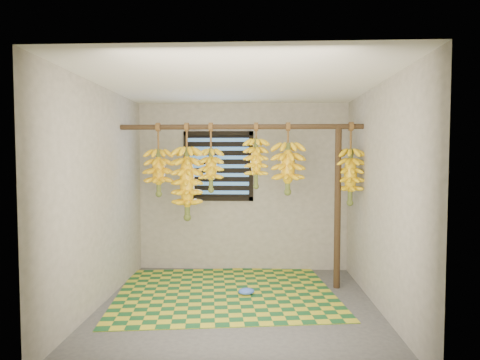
{
  "coord_description": "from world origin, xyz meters",
  "views": [
    {
      "loc": [
        0.2,
        -4.26,
        1.6
      ],
      "look_at": [
        0.0,
        0.55,
        1.35
      ],
      "focal_mm": 30.0,
      "sensor_mm": 36.0,
      "label": 1
    }
  ],
  "objects_px": {
    "banana_bunch_c": "(211,170)",
    "banana_bunch_e": "(288,168)",
    "banana_bunch_f": "(350,176)",
    "banana_bunch_a": "(159,172)",
    "woven_mat": "(226,292)",
    "banana_bunch_d": "(256,163)",
    "plastic_bag": "(246,291)",
    "banana_bunch_b": "(187,183)",
    "support_post": "(338,208)"
  },
  "relations": [
    {
      "from": "banana_bunch_e",
      "to": "woven_mat",
      "type": "bearing_deg",
      "value": -162.41
    },
    {
      "from": "banana_bunch_a",
      "to": "banana_bunch_d",
      "type": "height_order",
      "value": "same"
    },
    {
      "from": "banana_bunch_a",
      "to": "banana_bunch_e",
      "type": "distance_m",
      "value": 1.61
    },
    {
      "from": "banana_bunch_b",
      "to": "plastic_bag",
      "type": "bearing_deg",
      "value": -24.04
    },
    {
      "from": "woven_mat",
      "to": "banana_bunch_d",
      "type": "height_order",
      "value": "banana_bunch_d"
    },
    {
      "from": "support_post",
      "to": "banana_bunch_a",
      "type": "xyz_separation_m",
      "value": [
        -2.23,
        0.0,
        0.44
      ]
    },
    {
      "from": "woven_mat",
      "to": "banana_bunch_f",
      "type": "distance_m",
      "value": 2.07
    },
    {
      "from": "woven_mat",
      "to": "banana_bunch_c",
      "type": "relative_size",
      "value": 2.98
    },
    {
      "from": "banana_bunch_b",
      "to": "banana_bunch_c",
      "type": "height_order",
      "value": "same"
    },
    {
      "from": "support_post",
      "to": "banana_bunch_a",
      "type": "relative_size",
      "value": 2.21
    },
    {
      "from": "banana_bunch_c",
      "to": "banana_bunch_e",
      "type": "bearing_deg",
      "value": 0.0
    },
    {
      "from": "plastic_bag",
      "to": "banana_bunch_b",
      "type": "distance_m",
      "value": 1.5
    },
    {
      "from": "banana_bunch_d",
      "to": "banana_bunch_e",
      "type": "height_order",
      "value": "same"
    },
    {
      "from": "support_post",
      "to": "banana_bunch_e",
      "type": "height_order",
      "value": "banana_bunch_e"
    },
    {
      "from": "banana_bunch_a",
      "to": "banana_bunch_f",
      "type": "distance_m",
      "value": 2.38
    },
    {
      "from": "woven_mat",
      "to": "banana_bunch_d",
      "type": "xyz_separation_m",
      "value": [
        0.36,
        0.24,
        1.55
      ]
    },
    {
      "from": "plastic_bag",
      "to": "banana_bunch_a",
      "type": "xyz_separation_m",
      "value": [
        -1.11,
        0.34,
        1.39
      ]
    },
    {
      "from": "plastic_bag",
      "to": "banana_bunch_c",
      "type": "bearing_deg",
      "value": 143.37
    },
    {
      "from": "plastic_bag",
      "to": "banana_bunch_e",
      "type": "height_order",
      "value": "banana_bunch_e"
    },
    {
      "from": "support_post",
      "to": "banana_bunch_f",
      "type": "relative_size",
      "value": 1.99
    },
    {
      "from": "banana_bunch_f",
      "to": "support_post",
      "type": "bearing_deg",
      "value": -180.0
    },
    {
      "from": "woven_mat",
      "to": "banana_bunch_e",
      "type": "relative_size",
      "value": 2.91
    },
    {
      "from": "woven_mat",
      "to": "support_post",
      "type": "bearing_deg",
      "value": 9.9
    },
    {
      "from": "banana_bunch_c",
      "to": "banana_bunch_f",
      "type": "distance_m",
      "value": 1.72
    },
    {
      "from": "banana_bunch_f",
      "to": "banana_bunch_e",
      "type": "bearing_deg",
      "value": -180.0
    },
    {
      "from": "banana_bunch_b",
      "to": "banana_bunch_f",
      "type": "height_order",
      "value": "same"
    },
    {
      "from": "banana_bunch_d",
      "to": "banana_bunch_e",
      "type": "distance_m",
      "value": 0.4
    },
    {
      "from": "banana_bunch_f",
      "to": "banana_bunch_a",
      "type": "bearing_deg",
      "value": -180.0
    },
    {
      "from": "banana_bunch_b",
      "to": "support_post",
      "type": "bearing_deg",
      "value": 0.0
    },
    {
      "from": "support_post",
      "to": "plastic_bag",
      "type": "height_order",
      "value": "support_post"
    },
    {
      "from": "plastic_bag",
      "to": "banana_bunch_c",
      "type": "xyz_separation_m",
      "value": [
        -0.45,
        0.34,
        1.42
      ]
    },
    {
      "from": "woven_mat",
      "to": "banana_bunch_a",
      "type": "relative_size",
      "value": 2.81
    },
    {
      "from": "banana_bunch_a",
      "to": "banana_bunch_c",
      "type": "height_order",
      "value": "same"
    },
    {
      "from": "banana_bunch_b",
      "to": "banana_bunch_e",
      "type": "xyz_separation_m",
      "value": [
        1.25,
        0.0,
        0.19
      ]
    },
    {
      "from": "support_post",
      "to": "woven_mat",
      "type": "xyz_separation_m",
      "value": [
        -1.37,
        -0.24,
        -0.99
      ]
    },
    {
      "from": "woven_mat",
      "to": "banana_bunch_a",
      "type": "xyz_separation_m",
      "value": [
        -0.86,
        0.24,
        1.43
      ]
    },
    {
      "from": "support_post",
      "to": "woven_mat",
      "type": "relative_size",
      "value": 0.79
    },
    {
      "from": "plastic_bag",
      "to": "banana_bunch_d",
      "type": "relative_size",
      "value": 0.24
    },
    {
      "from": "woven_mat",
      "to": "banana_bunch_c",
      "type": "bearing_deg",
      "value": 129.85
    },
    {
      "from": "banana_bunch_c",
      "to": "banana_bunch_e",
      "type": "height_order",
      "value": "same"
    },
    {
      "from": "banana_bunch_c",
      "to": "banana_bunch_d",
      "type": "bearing_deg",
      "value": -0.0
    },
    {
      "from": "banana_bunch_d",
      "to": "woven_mat",
      "type": "bearing_deg",
      "value": -146.49
    },
    {
      "from": "banana_bunch_a",
      "to": "banana_bunch_b",
      "type": "xyz_separation_m",
      "value": [
        0.36,
        0.0,
        -0.14
      ]
    },
    {
      "from": "banana_bunch_b",
      "to": "banana_bunch_d",
      "type": "xyz_separation_m",
      "value": [
        0.86,
        -0.0,
        0.25
      ]
    },
    {
      "from": "banana_bunch_b",
      "to": "banana_bunch_c",
      "type": "relative_size",
      "value": 1.41
    },
    {
      "from": "banana_bunch_a",
      "to": "banana_bunch_c",
      "type": "distance_m",
      "value": 0.66
    },
    {
      "from": "support_post",
      "to": "banana_bunch_c",
      "type": "bearing_deg",
      "value": 180.0
    },
    {
      "from": "banana_bunch_b",
      "to": "banana_bunch_f",
      "type": "distance_m",
      "value": 2.02
    },
    {
      "from": "woven_mat",
      "to": "banana_bunch_f",
      "type": "relative_size",
      "value": 2.53
    },
    {
      "from": "banana_bunch_c",
      "to": "banana_bunch_d",
      "type": "distance_m",
      "value": 0.57
    }
  ]
}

